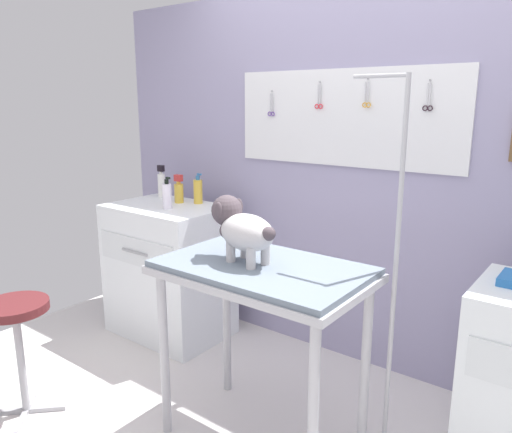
{
  "coord_description": "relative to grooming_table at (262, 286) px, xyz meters",
  "views": [
    {
      "loc": [
        1.23,
        -1.42,
        1.62
      ],
      "look_at": [
        -0.05,
        0.27,
        1.12
      ],
      "focal_mm": 34.39,
      "sensor_mm": 36.0,
      "label": 1
    }
  ],
  "objects": [
    {
      "name": "grooming_table",
      "position": [
        0.0,
        0.0,
        0.0
      ],
      "size": [
        0.95,
        0.59,
        0.9
      ],
      "color": "#B7B7BC",
      "rests_on": "ground"
    },
    {
      "name": "rear_wall_panel",
      "position": [
        0.01,
        1.02,
        0.36
      ],
      "size": [
        4.0,
        0.09,
        2.3
      ],
      "color": "#9891B4",
      "rests_on": "ground"
    },
    {
      "name": "grooming_arm",
      "position": [
        0.49,
        0.31,
        0.01
      ],
      "size": [
        0.29,
        0.11,
        1.73
      ],
      "color": "#B7B7BC",
      "rests_on": "ground"
    },
    {
      "name": "spray_bottle_tall",
      "position": [
        -1.1,
        0.73,
        0.21
      ],
      "size": [
        0.06,
        0.06,
        0.21
      ],
      "color": "gold",
      "rests_on": "counter_left"
    },
    {
      "name": "counter_left",
      "position": [
        -1.22,
        0.55,
        -0.34
      ],
      "size": [
        0.8,
        0.58,
        0.93
      ],
      "color": "white",
      "rests_on": "ground"
    },
    {
      "name": "conditioner_bottle",
      "position": [
        -1.47,
        0.74,
        0.23
      ],
      "size": [
        0.05,
        0.05,
        0.24
      ],
      "color": "white",
      "rests_on": "counter_left"
    },
    {
      "name": "dog",
      "position": [
        -0.11,
        -0.02,
        0.26
      ],
      "size": [
        0.4,
        0.23,
        0.29
      ],
      "color": "silver",
      "rests_on": "grooming_table"
    },
    {
      "name": "pump_bottle_white",
      "position": [
        -1.14,
        0.49,
        0.21
      ],
      "size": [
        0.06,
        0.06,
        0.21
      ],
      "color": "white",
      "rests_on": "counter_left"
    },
    {
      "name": "stool",
      "position": [
        -1.13,
        -0.59,
        -0.29
      ],
      "size": [
        0.33,
        0.33,
        0.63
      ],
      "color": "#9E9EA3",
      "rests_on": "ground"
    },
    {
      "name": "spray_bottle_short",
      "position": [
        -1.22,
        0.67,
        0.21
      ],
      "size": [
        0.06,
        0.06,
        0.2
      ],
      "color": "gold",
      "rests_on": "counter_left"
    }
  ]
}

